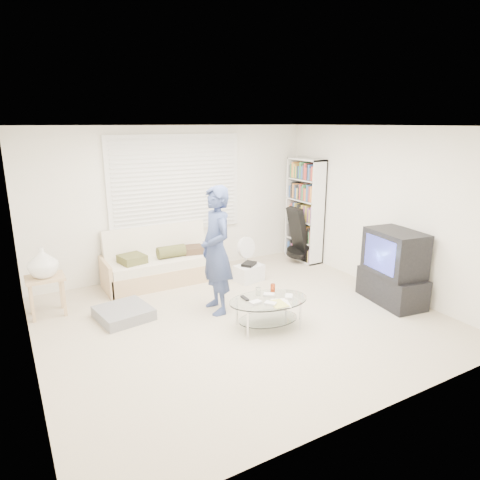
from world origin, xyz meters
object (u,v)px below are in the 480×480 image
futon_sofa (161,264)px  tv_unit (393,268)px  bookshelf (304,210)px  coffee_table (269,305)px

futon_sofa → tv_unit: size_ratio=1.74×
futon_sofa → tv_unit: tv_unit is taller
bookshelf → tv_unit: 2.30m
bookshelf → futon_sofa: bearing=176.4°
futon_sofa → bookshelf: 2.85m
bookshelf → tv_unit: bearing=-93.2°
coffee_table → tv_unit: bearing=-5.7°
bookshelf → coffee_table: bookshelf is taller
bookshelf → coffee_table: (-2.13, -2.06, -0.64)m
tv_unit → futon_sofa: bearing=137.4°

